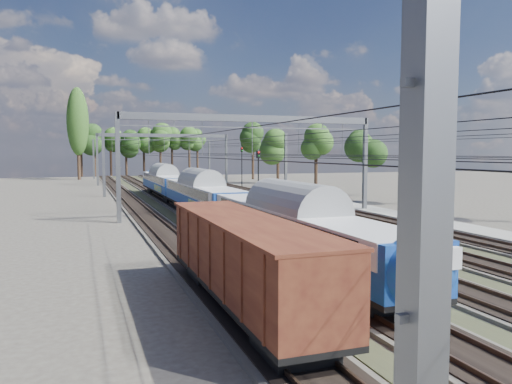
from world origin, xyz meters
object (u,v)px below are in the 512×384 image
object	(u,v)px
emu_train	(202,190)
signal_near	(258,173)
freight_boxcar	(243,257)
worker	(213,193)
signal_far	(242,162)

from	to	relation	value
emu_train	signal_near	distance (m)	7.13
signal_near	freight_boxcar	bearing A→B (deg)	-124.89
worker	signal_far	world-z (taller)	signal_far
emu_train	worker	distance (m)	16.17
emu_train	freight_boxcar	world-z (taller)	emu_train
signal_near	signal_far	bearing A→B (deg)	60.63
emu_train	freight_boxcar	size ratio (longest dim) A/B	4.78
freight_boxcar	worker	size ratio (longest dim) A/B	7.14
freight_boxcar	signal_far	bearing A→B (deg)	72.11
emu_train	signal_far	bearing A→B (deg)	67.05
freight_boxcar	signal_far	size ratio (longest dim) A/B	1.94
worker	signal_near	world-z (taller)	signal_near
freight_boxcar	signal_near	size ratio (longest dim) A/B	2.16
freight_boxcar	signal_near	distance (m)	30.50
signal_near	signal_far	size ratio (longest dim) A/B	0.90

